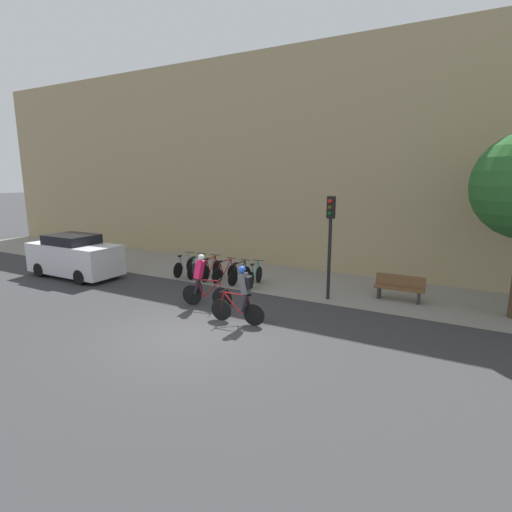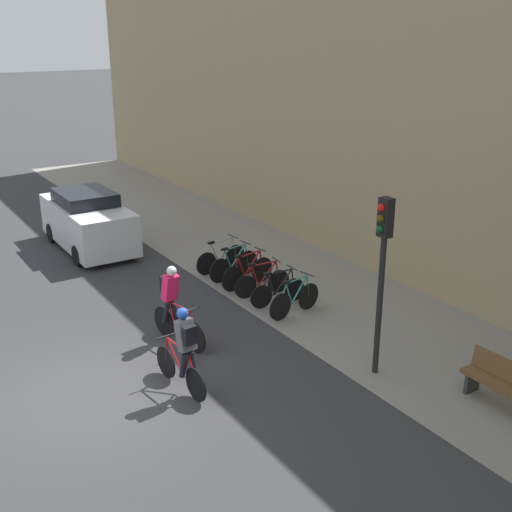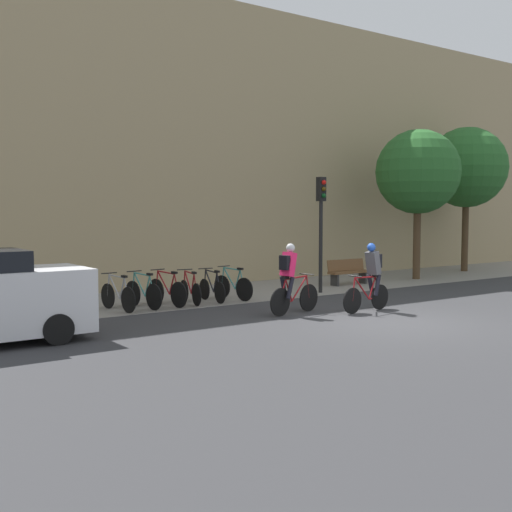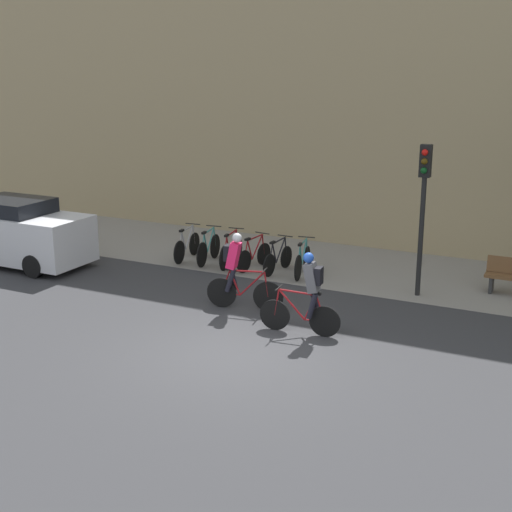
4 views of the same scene
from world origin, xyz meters
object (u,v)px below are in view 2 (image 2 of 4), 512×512
Objects in this scene: parked_bike_5 at (295,299)px; traffic_light_pole at (383,255)px; parked_bike_1 at (234,265)px; parked_bike_0 at (221,258)px; bench at (506,385)px; parked_bike_3 at (262,282)px; parked_car at (88,221)px; parked_bike_2 at (247,272)px; parked_bike_4 at (278,291)px; cyclist_grey at (184,348)px; cyclist_pink at (173,302)px.

parked_bike_5 is 0.45× the size of traffic_light_pole.
parked_bike_0 is at bearing -179.93° from parked_bike_1.
parked_bike_5 reaches higher than bench.
parked_bike_1 is 1.44m from parked_bike_3.
parked_bike_1 is 5.39m from parked_car.
parked_bike_5 is (3.60, 0.00, 0.00)m from parked_bike_0.
parked_bike_2 reaches higher than parked_bike_4.
bench is 0.39× the size of parked_car.
parked_bike_2 is at bearing -179.99° from parked_bike_5.
cyclist_grey is at bearing -57.40° from parked_bike_4.
bench is at bearing 5.26° from parked_bike_0.
traffic_light_pole reaches higher than parked_bike_3.
traffic_light_pole reaches higher than parked_car.
parked_bike_3 is at bearing 179.98° from parked_bike_4.
parked_car is (-7.63, -2.50, 0.49)m from parked_bike_5.
parked_bike_4 is at bearing 19.89° from parked_car.
parked_bike_3 reaches higher than parked_bike_4.
parked_bike_0 is at bearing 31.80° from parked_car.
cyclist_pink is at bearing -50.43° from parked_bike_1.
bench is (5.41, 0.83, 0.07)m from parked_bike_5.
cyclist_grey is 4.62m from parked_bike_4.
traffic_light_pole is 2.17× the size of bench.
bench is at bearing 5.71° from parked_bike_1.
parked_bike_3 is (-3.19, 3.87, -0.56)m from cyclist_grey.
parked_bike_4 is 0.43× the size of traffic_light_pole.
parked_bike_2 is at bearing 120.69° from cyclist_pink.
cyclist_pink is at bearing -59.31° from parked_bike_2.
cyclist_pink reaches higher than bench.
parked_bike_4 is 0.37× the size of parked_car.
parked_bike_5 is (-1.75, 3.87, -0.54)m from cyclist_grey.
parked_bike_0 is 1.08× the size of parked_bike_3.
parked_bike_0 reaches higher than parked_bike_4.
parked_bike_4 is at bearing -172.30° from bench.
cyclist_pink reaches higher than parked_bike_3.
parked_bike_1 is 1.07× the size of parked_bike_4.
parked_bike_0 is (-5.35, 3.87, -0.54)m from cyclist_grey.
parked_bike_0 is 1.04× the size of parked_bike_5.
traffic_light_pole reaches higher than parked_bike_5.
parked_bike_2 is at bearing 135.34° from cyclist_grey.
parked_car is (-9.38, 1.37, -0.05)m from cyclist_grey.
cyclist_pink is 3.17m from parked_bike_4.
cyclist_pink is 1.03× the size of parked_bike_2.
bench is (6.13, 0.83, 0.09)m from parked_bike_4.
parked_bike_2 is 1.11× the size of parked_bike_4.
parked_bike_0 is at bearing 136.64° from cyclist_pink.
parked_car is at bearing 171.72° from cyclist_grey.
cyclist_grey is 1.05× the size of parked_bike_1.
parked_bike_3 is 5.09m from traffic_light_pole.
parked_bike_5 is 0.38× the size of parked_car.
cyclist_pink is 3.34m from parked_bike_3.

